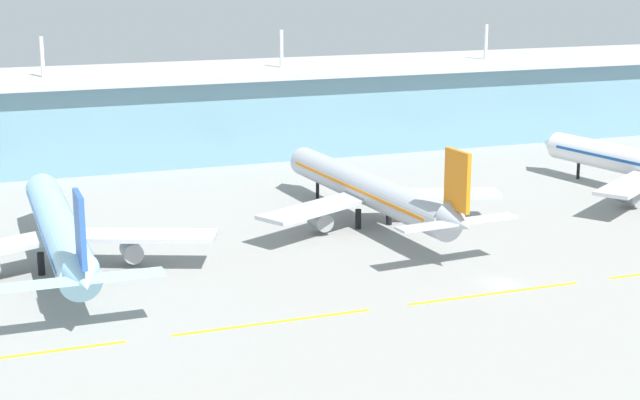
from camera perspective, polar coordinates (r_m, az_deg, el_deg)
The scene contains 7 objects.
ground_plane at distance 152.94m, azimuth 10.30°, elevation -4.74°, with size 600.00×600.00×0.00m, color gray.
terminal_building at distance 250.02m, azimuth -2.59°, elevation 5.32°, with size 288.00×34.00×30.58m.
airliner_near_middle at distance 160.26m, azimuth -14.70°, elevation -1.70°, with size 48.80×66.57×18.90m.
airliner_center at distance 181.27m, azimuth 2.89°, elevation 0.54°, with size 48.59×66.14×18.90m.
taxiway_stripe_west at distance 130.01m, azimuth -17.24°, elevation -8.56°, with size 28.00×0.70×0.04m, color yellow.
taxiway_stripe_mid_west at distance 135.36m, azimuth -2.64°, elevation -7.01°, with size 28.00×0.70×0.04m, color yellow.
taxiway_stripe_centre at distance 148.51m, azimuth 10.01°, elevation -5.29°, with size 28.00×0.70×0.04m, color yellow.
Camera 1 is at (-74.88, -124.28, 48.35)m, focal length 55.86 mm.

